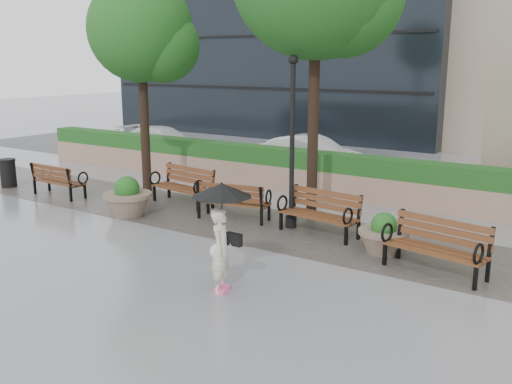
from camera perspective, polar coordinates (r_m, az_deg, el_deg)
The scene contains 17 objects.
ground at distance 12.79m, azimuth -9.44°, elevation -6.03°, with size 100.00×100.00×0.00m, color gray.
cobble_strip at distance 15.01m, azimuth -1.65°, elevation -2.96°, with size 28.00×3.20×0.01m, color #383330.
hedge_wall at distance 18.19m, azimuth 5.61°, elevation 1.95°, with size 24.00×0.80×1.35m.
asphalt_street at distance 21.87m, azimuth 10.50°, elevation 1.90°, with size 40.00×7.00×0.00m, color black.
bench_0 at distance 18.75m, azimuth -19.09°, elevation 0.48°, with size 1.90×0.79×1.01m.
bench_1 at distance 16.84m, azimuth -7.32°, elevation -0.18°, with size 2.12×1.08×1.09m.
bench_2 at distance 15.11m, azimuth -2.26°, elevation -1.68°, with size 2.01×1.10×1.02m.
bench_3 at distance 13.90m, azimuth 6.31°, elevation -3.02°, with size 2.06×1.02×1.06m.
bench_4 at distance 11.89m, azimuth 17.44°, elevation -6.32°, with size 2.12×1.15×1.08m.
planter_left at distance 15.84m, azimuth -12.72°, elevation -0.84°, with size 1.31×1.31×1.10m.
planter_right at distance 12.78m, azimuth 12.62°, elevation -4.48°, with size 1.11×1.11×0.93m.
trash_bin at distance 20.72m, azimuth -23.54°, elevation 1.68°, with size 0.54×0.54×0.90m, color black.
lamppost at distance 14.09m, azimuth 3.62°, elevation 3.82°, with size 0.28×0.28×4.28m.
tree_0 at distance 17.79m, azimuth -10.93°, elevation 15.24°, with size 3.26×3.13×6.60m.
car_left at distance 25.88m, azimuth -9.29°, elevation 5.05°, with size 1.76×4.33×1.26m, color white.
car_right at distance 21.25m, azimuth 5.48°, elevation 3.66°, with size 1.49×4.28×1.41m, color white.
pedestrian at distance 10.26m, azimuth -3.46°, elevation -3.50°, with size 1.09×1.09×2.01m.
Camera 1 is at (8.32, -8.79, 4.14)m, focal length 40.00 mm.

